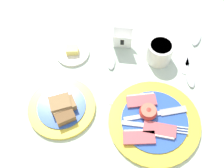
{
  "coord_description": "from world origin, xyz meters",
  "views": [
    {
      "loc": [
        0.03,
        -0.32,
        0.71
      ],
      "look_at": [
        -0.03,
        0.08,
        0.02
      ],
      "focal_mm": 42.0,
      "sensor_mm": 36.0,
      "label": 1
    }
  ],
  "objects_px": {
    "butter_dish": "(73,52)",
    "teaspoon_stray": "(111,68)",
    "number_card": "(123,40)",
    "breakfast_plate": "(153,121)",
    "teaspoon_by_saucer": "(189,71)",
    "sugar_cup": "(160,52)",
    "bread_plate": "(62,107)",
    "teaspoon_near_cup": "(195,44)"
  },
  "relations": [
    {
      "from": "butter_dish",
      "to": "teaspoon_stray",
      "type": "relative_size",
      "value": 0.57
    },
    {
      "from": "butter_dish",
      "to": "number_card",
      "type": "relative_size",
      "value": 1.5
    },
    {
      "from": "breakfast_plate",
      "to": "teaspoon_by_saucer",
      "type": "distance_m",
      "value": 0.22
    },
    {
      "from": "breakfast_plate",
      "to": "sugar_cup",
      "type": "distance_m",
      "value": 0.23
    },
    {
      "from": "bread_plate",
      "to": "number_card",
      "type": "height_order",
      "value": "number_card"
    },
    {
      "from": "breakfast_plate",
      "to": "teaspoon_stray",
      "type": "height_order",
      "value": "breakfast_plate"
    },
    {
      "from": "breakfast_plate",
      "to": "sugar_cup",
      "type": "xyz_separation_m",
      "value": [
        0.0,
        0.23,
        0.03
      ]
    },
    {
      "from": "sugar_cup",
      "to": "teaspoon_by_saucer",
      "type": "xyz_separation_m",
      "value": [
        0.1,
        -0.04,
        -0.03
      ]
    },
    {
      "from": "bread_plate",
      "to": "butter_dish",
      "type": "bearing_deg",
      "value": 94.04
    },
    {
      "from": "sugar_cup",
      "to": "teaspoon_by_saucer",
      "type": "height_order",
      "value": "sugar_cup"
    },
    {
      "from": "sugar_cup",
      "to": "teaspoon_stray",
      "type": "relative_size",
      "value": 0.42
    },
    {
      "from": "number_card",
      "to": "teaspoon_by_saucer",
      "type": "distance_m",
      "value": 0.24
    },
    {
      "from": "teaspoon_stray",
      "to": "bread_plate",
      "type": "bearing_deg",
      "value": 135.65
    },
    {
      "from": "sugar_cup",
      "to": "teaspoon_near_cup",
      "type": "distance_m",
      "value": 0.15
    },
    {
      "from": "breakfast_plate",
      "to": "butter_dish",
      "type": "bearing_deg",
      "value": 143.34
    },
    {
      "from": "number_card",
      "to": "teaspoon_by_saucer",
      "type": "height_order",
      "value": "number_card"
    },
    {
      "from": "teaspoon_near_cup",
      "to": "teaspoon_stray",
      "type": "xyz_separation_m",
      "value": [
        -0.27,
        -0.14,
        0.0
      ]
    },
    {
      "from": "sugar_cup",
      "to": "butter_dish",
      "type": "height_order",
      "value": "sugar_cup"
    },
    {
      "from": "butter_dish",
      "to": "number_card",
      "type": "bearing_deg",
      "value": 17.92
    },
    {
      "from": "number_card",
      "to": "teaspoon_near_cup",
      "type": "relative_size",
      "value": 0.39
    },
    {
      "from": "breakfast_plate",
      "to": "teaspoon_near_cup",
      "type": "height_order",
      "value": "breakfast_plate"
    },
    {
      "from": "butter_dish",
      "to": "teaspoon_stray",
      "type": "bearing_deg",
      "value": -17.23
    },
    {
      "from": "bread_plate",
      "to": "butter_dish",
      "type": "distance_m",
      "value": 0.21
    },
    {
      "from": "breakfast_plate",
      "to": "teaspoon_stray",
      "type": "relative_size",
      "value": 1.36
    },
    {
      "from": "teaspoon_by_saucer",
      "to": "teaspoon_stray",
      "type": "bearing_deg",
      "value": -93.29
    },
    {
      "from": "sugar_cup",
      "to": "breakfast_plate",
      "type": "bearing_deg",
      "value": -90.76
    },
    {
      "from": "breakfast_plate",
      "to": "number_card",
      "type": "height_order",
      "value": "number_card"
    },
    {
      "from": "bread_plate",
      "to": "butter_dish",
      "type": "xyz_separation_m",
      "value": [
        -0.01,
        0.21,
        -0.01
      ]
    },
    {
      "from": "sugar_cup",
      "to": "teaspoon_near_cup",
      "type": "height_order",
      "value": "sugar_cup"
    },
    {
      "from": "butter_dish",
      "to": "teaspoon_stray",
      "type": "distance_m",
      "value": 0.14
    },
    {
      "from": "bread_plate",
      "to": "teaspoon_stray",
      "type": "xyz_separation_m",
      "value": [
        0.12,
        0.16,
        -0.01
      ]
    },
    {
      "from": "teaspoon_stray",
      "to": "teaspoon_near_cup",
      "type": "bearing_deg",
      "value": -70.81
    },
    {
      "from": "number_card",
      "to": "teaspoon_by_saucer",
      "type": "xyz_separation_m",
      "value": [
        0.23,
        -0.07,
        -0.03
      ]
    },
    {
      "from": "breakfast_plate",
      "to": "bread_plate",
      "type": "xyz_separation_m",
      "value": [
        -0.27,
        0.0,
        0.0
      ]
    },
    {
      "from": "breakfast_plate",
      "to": "teaspoon_stray",
      "type": "xyz_separation_m",
      "value": [
        -0.15,
        0.17,
        -0.0
      ]
    },
    {
      "from": "bread_plate",
      "to": "number_card",
      "type": "distance_m",
      "value": 0.3
    },
    {
      "from": "teaspoon_near_cup",
      "to": "breakfast_plate",
      "type": "bearing_deg",
      "value": 174.35
    },
    {
      "from": "teaspoon_by_saucer",
      "to": "teaspoon_near_cup",
      "type": "height_order",
      "value": "same"
    },
    {
      "from": "bread_plate",
      "to": "sugar_cup",
      "type": "distance_m",
      "value": 0.35
    },
    {
      "from": "teaspoon_by_saucer",
      "to": "teaspoon_stray",
      "type": "distance_m",
      "value": 0.25
    },
    {
      "from": "teaspoon_stray",
      "to": "number_card",
      "type": "bearing_deg",
      "value": -22.44
    },
    {
      "from": "breakfast_plate",
      "to": "teaspoon_stray",
      "type": "bearing_deg",
      "value": 130.99
    }
  ]
}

